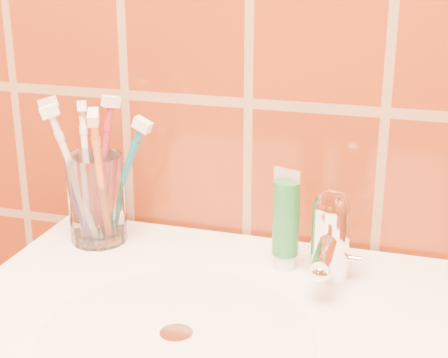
% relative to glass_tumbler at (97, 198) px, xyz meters
% --- Properties ---
extents(glass_tumbler, '(0.08, 0.08, 0.13)m').
position_rel_glass_tumbler_xyz_m(glass_tumbler, '(0.00, 0.00, 0.00)').
color(glass_tumbler, white).
rests_on(glass_tumbler, pedestal_sink).
extents(toothpaste_tube, '(0.04, 0.03, 0.13)m').
position_rel_glass_tumbler_xyz_m(toothpaste_tube, '(0.27, -0.01, -0.00)').
color(toothpaste_tube, white).
rests_on(toothpaste_tube, pedestal_sink).
extents(faucet, '(0.05, 0.11, 0.12)m').
position_rel_glass_tumbler_xyz_m(faucet, '(0.33, -0.02, 0.00)').
color(faucet, white).
rests_on(faucet, pedestal_sink).
extents(toothbrush_0, '(0.12, 0.11, 0.19)m').
position_rel_glass_tumbler_xyz_m(toothbrush_0, '(0.04, 0.01, 0.03)').
color(toothbrush_0, '#0D6971').
rests_on(toothbrush_0, glass_tumbler).
extents(toothbrush_1, '(0.11, 0.14, 0.21)m').
position_rel_glass_tumbler_xyz_m(toothbrush_1, '(-0.02, 0.02, 0.03)').
color(toothbrush_1, white).
rests_on(toothbrush_1, glass_tumbler).
extents(toothbrush_2, '(0.12, 0.11, 0.21)m').
position_rel_glass_tumbler_xyz_m(toothbrush_2, '(-0.02, -0.02, 0.04)').
color(toothbrush_2, silver).
rests_on(toothbrush_2, glass_tumbler).
extents(toothbrush_3, '(0.09, 0.10, 0.21)m').
position_rel_glass_tumbler_xyz_m(toothbrush_3, '(0.00, 0.02, 0.04)').
color(toothbrush_3, '#A1222D').
rests_on(toothbrush_3, glass_tumbler).
extents(toothbrush_4, '(0.11, 0.17, 0.23)m').
position_rel_glass_tumbler_xyz_m(toothbrush_4, '(0.02, -0.03, 0.04)').
color(toothbrush_4, orange).
rests_on(toothbrush_4, glass_tumbler).
extents(toothbrush_5, '(0.11, 0.10, 0.21)m').
position_rel_glass_tumbler_xyz_m(toothbrush_5, '(-0.03, -0.01, 0.04)').
color(toothbrush_5, '#704390').
rests_on(toothbrush_5, glass_tumbler).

